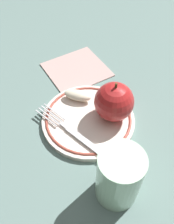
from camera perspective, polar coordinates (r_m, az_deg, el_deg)
ground_plane at (r=0.54m, az=0.30°, el=-2.15°), size 2.00×2.00×0.00m
plate at (r=0.53m, az=-0.00°, el=-1.86°), size 0.20×0.20×0.01m
apple_red_whole at (r=0.51m, az=6.20°, el=2.34°), size 0.08×0.08×0.09m
apple_slice_front at (r=0.56m, az=-2.12°, el=3.86°), size 0.07×0.06×0.02m
fork at (r=0.51m, az=-3.33°, el=-4.51°), size 0.11×0.17×0.00m
drinking_glass at (r=0.41m, az=7.10°, el=-14.56°), size 0.07×0.07×0.11m
napkin_folded at (r=0.65m, az=-2.38°, el=9.74°), size 0.17×0.17×0.01m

